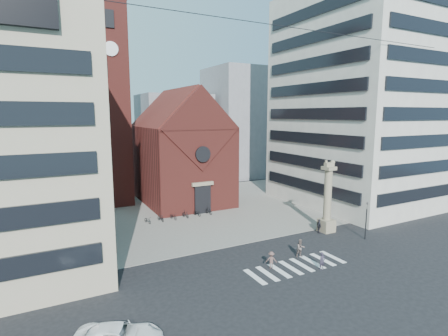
% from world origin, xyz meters
% --- Properties ---
extents(ground, '(120.00, 120.00, 0.00)m').
position_xyz_m(ground, '(0.00, 0.00, 0.00)').
color(ground, black).
rests_on(ground, ground).
extents(piazza, '(46.00, 30.00, 0.05)m').
position_xyz_m(piazza, '(0.00, 19.00, 0.03)').
color(piazza, gray).
rests_on(piazza, ground).
extents(zebra_crossing, '(10.20, 3.20, 0.01)m').
position_xyz_m(zebra_crossing, '(0.55, -3.00, 0.01)').
color(zebra_crossing, white).
rests_on(zebra_crossing, ground).
extents(church, '(12.00, 16.65, 18.00)m').
position_xyz_m(church, '(0.00, 25.04, 7.98)').
color(church, maroon).
rests_on(church, ground).
extents(campanile, '(5.50, 5.50, 31.20)m').
position_xyz_m(campanile, '(-10.00, 28.00, 15.74)').
color(campanile, maroon).
rests_on(campanile, ground).
extents(building_right, '(18.00, 22.00, 32.00)m').
position_xyz_m(building_right, '(24.00, 12.00, 16.00)').
color(building_right, beige).
rests_on(building_right, ground).
extents(bg_block_left, '(16.00, 14.00, 22.00)m').
position_xyz_m(bg_block_left, '(-20.00, 40.00, 11.00)').
color(bg_block_left, gray).
rests_on(bg_block_left, ground).
extents(bg_block_mid, '(14.00, 12.00, 18.00)m').
position_xyz_m(bg_block_mid, '(6.00, 45.00, 9.00)').
color(bg_block_mid, gray).
rests_on(bg_block_mid, ground).
extents(bg_block_right, '(16.00, 14.00, 24.00)m').
position_xyz_m(bg_block_right, '(22.00, 42.00, 12.00)').
color(bg_block_right, gray).
rests_on(bg_block_right, ground).
extents(lion_column, '(1.63, 1.60, 8.68)m').
position_xyz_m(lion_column, '(10.01, 3.00, 3.46)').
color(lion_column, gray).
rests_on(lion_column, ground).
extents(traffic_light, '(0.13, 0.16, 4.30)m').
position_xyz_m(traffic_light, '(12.00, -1.00, 2.29)').
color(traffic_light, black).
rests_on(traffic_light, ground).
extents(pedestrian_0, '(0.61, 0.43, 1.61)m').
position_xyz_m(pedestrian_0, '(2.18, -4.59, 0.80)').
color(pedestrian_0, '#2E2939').
rests_on(pedestrian_0, ground).
extents(pedestrian_1, '(0.99, 0.83, 1.83)m').
position_xyz_m(pedestrian_1, '(2.26, -1.51, 0.92)').
color(pedestrian_1, '#665652').
rests_on(pedestrian_1, ground).
extents(pedestrian_2, '(0.68, 1.07, 1.69)m').
position_xyz_m(pedestrian_2, '(8.84, 3.00, 0.84)').
color(pedestrian_2, '#26252D').
rests_on(pedestrian_2, ground).
extents(pedestrian_3, '(1.18, 1.04, 1.58)m').
position_xyz_m(pedestrian_3, '(-1.75, -2.23, 0.79)').
color(pedestrian_3, brown).
rests_on(pedestrian_3, ground).
extents(scooter_0, '(0.91, 1.65, 0.82)m').
position_xyz_m(scooter_0, '(-8.15, 16.05, 0.46)').
color(scooter_0, black).
rests_on(scooter_0, piazza).
extents(scooter_1, '(0.79, 1.58, 0.91)m').
position_xyz_m(scooter_1, '(-6.42, 16.05, 0.51)').
color(scooter_1, black).
rests_on(scooter_1, piazza).
extents(scooter_2, '(0.91, 1.65, 0.82)m').
position_xyz_m(scooter_2, '(-4.68, 16.05, 0.46)').
color(scooter_2, black).
rests_on(scooter_2, piazza).
extents(scooter_3, '(0.79, 1.58, 0.91)m').
position_xyz_m(scooter_3, '(-2.94, 16.05, 0.51)').
color(scooter_3, black).
rests_on(scooter_3, piazza).
extents(scooter_4, '(0.91, 1.65, 0.82)m').
position_xyz_m(scooter_4, '(-1.20, 16.05, 0.46)').
color(scooter_4, black).
rests_on(scooter_4, piazza).
extents(scooter_5, '(0.79, 1.58, 0.91)m').
position_xyz_m(scooter_5, '(0.53, 16.05, 0.51)').
color(scooter_5, black).
rests_on(scooter_5, piazza).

